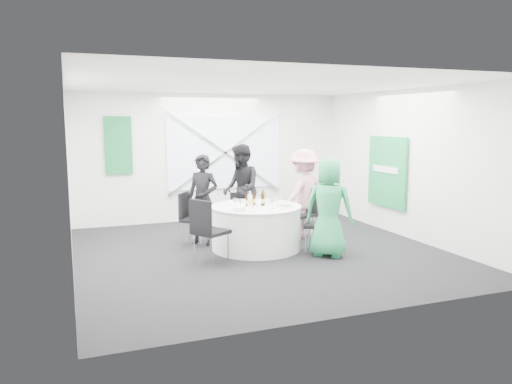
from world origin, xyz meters
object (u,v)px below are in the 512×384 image
object	(u,v)px
person_man_back_left	(203,200)
person_woman_pink	(304,193)
person_woman_green	(329,207)
clear_water_bottle	(250,201)
chair_front_left	(206,226)
chair_back_right	(305,209)
chair_back_left	(190,214)
green_water_bottle	(263,198)
chair_back	(240,211)
chair_front_right	(324,220)
banquet_table	(256,227)
person_man_back	(241,189)

from	to	relation	value
person_man_back_left	person_woman_pink	size ratio (longest dim) A/B	0.96
person_woman_green	clear_water_bottle	size ratio (longest dim) A/B	5.93
person_woman_pink	clear_water_bottle	distance (m)	1.44
chair_front_left	person_woman_pink	bearing A→B (deg)	-93.38
chair_back_right	clear_water_bottle	xyz separation A→B (m)	(-1.26, -0.45, 0.30)
person_man_back_left	chair_front_left	bearing A→B (deg)	-61.23
chair_back_left	green_water_bottle	bearing A→B (deg)	-84.87
chair_front_left	chair_back	bearing A→B (deg)	-64.05
chair_front_right	clear_water_bottle	world-z (taller)	clear_water_bottle
chair_back_left	chair_back_right	bearing A→B (deg)	-63.74
person_woman_pink	green_water_bottle	xyz separation A→B (m)	(-1.01, -0.48, 0.03)
clear_water_bottle	banquet_table	bearing A→B (deg)	30.97
banquet_table	chair_back_left	size ratio (longest dim) A/B	1.66
chair_front_left	green_water_bottle	xyz separation A→B (m)	(1.20, 0.66, 0.27)
person_woman_green	chair_back	bearing A→B (deg)	-24.89
person_man_back_left	person_woman_green	world-z (taller)	same
person_man_back	person_woman_green	bearing A→B (deg)	27.79
banquet_table	chair_back_right	bearing A→B (deg)	18.27
chair_back	person_woman_pink	xyz separation A→B (m)	(1.07, -0.60, 0.36)
chair_back_left	clear_water_bottle	world-z (taller)	clear_water_bottle
banquet_table	person_woman_pink	xyz separation A→B (m)	(1.17, 0.52, 0.46)
chair_front_left	green_water_bottle	world-z (taller)	green_water_bottle
chair_back_right	person_man_back_left	xyz separation A→B (m)	(-1.88, 0.30, 0.24)
chair_front_right	chair_front_left	distance (m)	2.02
clear_water_bottle	chair_back_left	bearing A→B (deg)	137.15
chair_back	person_woman_pink	distance (m)	1.28
banquet_table	chair_front_left	distance (m)	1.24
chair_back	chair_back_right	xyz separation A→B (m)	(1.02, -0.75, 0.09)
chair_front_left	person_man_back	size ratio (longest dim) A/B	0.58
banquet_table	person_woman_pink	distance (m)	1.36
person_man_back	person_woman_pink	world-z (taller)	person_man_back
chair_front_right	chair_back_right	bearing A→B (deg)	-154.54
clear_water_bottle	chair_back_right	bearing A→B (deg)	19.83
chair_back_right	person_man_back_left	distance (m)	1.92
chair_back_left	person_man_back_left	distance (m)	0.35
chair_back_left	person_woman_pink	size ratio (longest dim) A/B	0.56
chair_back	chair_back_left	distance (m)	1.17
banquet_table	chair_front_left	world-z (taller)	chair_front_left
clear_water_bottle	chair_front_right	bearing A→B (deg)	-26.97
chair_front_right	person_man_back	size ratio (longest dim) A/B	0.55
chair_back_left	chair_back_right	world-z (taller)	chair_back_right
chair_front_right	green_water_bottle	world-z (taller)	green_water_bottle
person_woman_green	banquet_table	bearing A→B (deg)	-0.00
chair_front_right	green_water_bottle	xyz separation A→B (m)	(-0.81, 0.69, 0.30)
person_man_back_left	clear_water_bottle	world-z (taller)	person_man_back_left
chair_back_left	chair_back_right	distance (m)	2.14
chair_front_left	person_woman_green	size ratio (longest dim) A/B	0.63
person_woman_pink	person_man_back	bearing A→B (deg)	-60.35
banquet_table	chair_back_right	size ratio (longest dim) A/B	1.62
chair_back_left	chair_back	bearing A→B (deg)	-33.94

